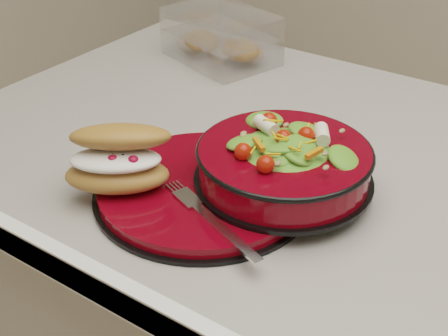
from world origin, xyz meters
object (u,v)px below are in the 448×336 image
Objects in this scene: salad_bowl at (284,158)px; fork at (213,221)px; croissant at (119,159)px; pastry_box at (221,37)px; dinner_plate at (203,189)px.

fork is (-0.02, -0.13, -0.03)m from salad_bowl.
croissant reaches higher than pastry_box.
salad_bowl reaches higher than croissant.
salad_bowl reaches higher than fork.
croissant is (-0.09, -0.06, 0.05)m from dinner_plate.
dinner_plate is at bearing -142.38° from salad_bowl.
fork reaches higher than dinner_plate.
fork is at bearing -34.51° from croissant.
fork is (0.15, 0.00, -0.04)m from croissant.
pastry_box reaches higher than dinner_plate.
dinner_plate is 0.48m from pastry_box.
pastry_box is (-0.26, 0.41, 0.03)m from dinner_plate.
dinner_plate is at bearing 1.52° from croissant.
fork is 0.57m from pastry_box.
croissant is at bearing -53.25° from pastry_box.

